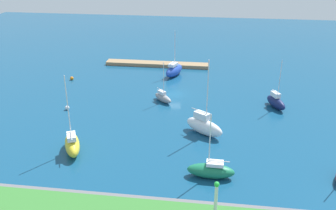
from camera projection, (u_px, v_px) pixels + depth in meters
The scene contains 12 objects.
water at pixel (174, 94), 72.93m from camera, with size 160.00×160.00×0.00m, color navy.
pier_dock at pixel (157, 64), 89.17m from camera, with size 24.41×2.89×0.78m, color #997A56.
breakwater at pixel (135, 209), 40.99m from camera, with size 63.17×3.15×1.16m, color slate.
harbor_beacon at pixel (216, 195), 38.81m from camera, with size 0.56×0.56×3.73m.
sailboat_navy_mid_basin at pixel (276, 102), 66.67m from camera, with size 3.67×5.52×8.83m.
sailboat_green_outer_mooring at pixel (211, 170), 47.08m from camera, with size 5.98×2.25×8.72m.
sailboat_yellow_lone_south at pixel (72, 144), 52.49m from camera, with size 4.33×6.34×11.28m.
sailboat_blue_far_south at pixel (174, 70), 82.18m from camera, with size 4.30×6.76×9.88m.
sailboat_gray_west_end at pixel (163, 97), 69.23m from camera, with size 4.19×4.23×7.60m.
sailboat_white_lone_north at pixel (204, 126), 57.39m from camera, with size 6.50×5.30×11.94m.
mooring_buoy_white at pixel (67, 108), 66.01m from camera, with size 0.76×0.76×0.76m, color white.
mooring_buoy_orange at pixel (72, 78), 80.09m from camera, with size 0.75×0.75×0.75m, color orange.
Camera 1 is at (-8.01, 67.15, 27.43)m, focal length 40.27 mm.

